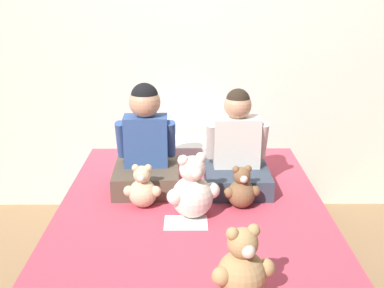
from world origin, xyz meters
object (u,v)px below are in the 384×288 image
Objects in this scene: bed at (192,257)px; teddy_bear_at_foot_of_bed at (242,268)px; sign_card at (186,223)px; teddy_bear_held_by_right_child at (241,190)px; child_on_left at (146,149)px; teddy_bear_held_by_left_child at (143,189)px; teddy_bear_between_children at (192,191)px; pillow_at_headboard at (192,149)px; child_on_right at (237,153)px.

teddy_bear_at_foot_of_bed is at bearing -74.95° from bed.
teddy_bear_at_foot_of_bed is 0.62m from sign_card.
child_on_left is at bearing 142.95° from teddy_bear_held_by_right_child.
child_on_left is 2.59× the size of teddy_bear_held_by_right_child.
teddy_bear_between_children reaches higher than teddy_bear_held_by_left_child.
child_on_left is 1.23× the size of pillow_at_headboard.
sign_card is at bearing -37.95° from teddy_bear_held_by_left_child.
child_on_left is 1.06× the size of child_on_right.
teddy_bear_at_foot_of_bed reaches higher than sign_card.
bed is 7.02× the size of teddy_bear_at_foot_of_bed.
teddy_bear_held_by_left_child is 0.28m from teddy_bear_between_children.
child_on_right is 0.45m from teddy_bear_between_children.
child_on_right reaches higher than teddy_bear_between_children.
pillow_at_headboard is (0.26, 0.75, -0.04)m from teddy_bear_held_by_left_child.
bed is 0.77m from teddy_bear_at_foot_of_bed.
teddy_bear_held_by_right_child is at bearing 31.83° from sign_card.
bed is 0.90m from pillow_at_headboard.
teddy_bear_held_by_right_child is 0.69× the size of teddy_bear_between_children.
teddy_bear_held_by_left_child is 0.31m from sign_card.
pillow_at_headboard reaches higher than sign_card.
teddy_bear_between_children is at bearing -93.66° from bed.
sign_card is at bearing -123.08° from child_on_right.
child_on_right is (0.25, 0.36, 0.44)m from bed.
teddy_bear_between_children is 1.13× the size of teddy_bear_at_foot_of_bed.
bed is at bearing -169.02° from teddy_bear_held_by_right_child.
teddy_bear_held_by_left_child is (-0.26, 0.10, 0.34)m from bed.
teddy_bear_at_foot_of_bed is at bearing -83.31° from pillow_at_headboard.
teddy_bear_held_by_left_child is 0.51m from teddy_bear_held_by_right_child.
bed is 3.46× the size of child_on_left.
bed is 0.43m from teddy_bear_held_by_right_child.
child_on_right is 2.66× the size of sign_card.
pillow_at_headboard reaches higher than bed.
child_on_right is 1.16× the size of pillow_at_headboard.
teddy_bear_held_by_right_child is at bearing 19.99° from bed.
teddy_bear_held_by_left_child reaches higher than bed.
teddy_bear_held_by_left_child is 1.02× the size of teddy_bear_held_by_right_child.
pillow_at_headboard is at bearing 116.71° from child_on_right.
teddy_bear_held_by_left_child is at bearing -91.74° from child_on_left.
pillow_at_headboard is (0.00, 0.85, 0.30)m from bed.
teddy_bear_held_by_right_child reaches higher than pillow_at_headboard.
teddy_bear_held_by_right_child is at bearing 66.89° from teddy_bear_at_foot_of_bed.
bed is at bearing -125.47° from child_on_right.
pillow_at_headboard is (-0.25, 0.48, -0.14)m from child_on_right.
teddy_bear_held_by_right_child is at bearing -0.74° from teddy_bear_between_children.
pillow_at_headboard is 2.29× the size of sign_card.
child_on_right reaches higher than sign_card.
bed is at bearing 63.91° from teddy_bear_between_children.
sign_card reaches higher than bed.
bed is 0.64m from child_on_left.
teddy_bear_at_foot_of_bed is 1.39× the size of sign_card.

